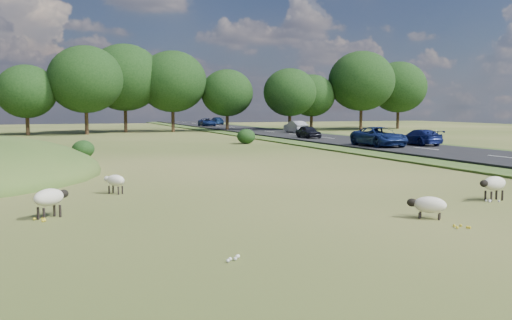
{
  "coord_description": "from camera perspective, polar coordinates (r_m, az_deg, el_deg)",
  "views": [
    {
      "loc": [
        -6.7,
        -19.66,
        3.34
      ],
      "look_at": [
        2.0,
        4.0,
        1.0
      ],
      "focal_mm": 40.0,
      "sensor_mm": 36.0,
      "label": 1
    }
  ],
  "objects": [
    {
      "name": "sheep_1",
      "position": [
        17.9,
        16.88,
        -4.3
      ],
      "size": [
        1.11,
        1.06,
        0.67
      ],
      "rotation": [
        0.0,
        0.0,
        2.4
      ],
      "color": "beige",
      "rests_on": "ground"
    },
    {
      "name": "treeline",
      "position": [
        75.38,
        -16.02,
        7.55
      ],
      "size": [
        96.28,
        14.66,
        11.7
      ],
      "color": "black",
      "rests_on": "ground"
    },
    {
      "name": "car_1",
      "position": [
        102.46,
        -3.98,
        3.93
      ],
      "size": [
        1.82,
        4.47,
        1.3
      ],
      "primitive_type": "imported",
      "rotation": [
        0.0,
        0.0,
        3.14
      ],
      "color": "navy",
      "rests_on": "road"
    },
    {
      "name": "car_5",
      "position": [
        46.35,
        12.2,
        2.3
      ],
      "size": [
        2.52,
        5.46,
        1.52
      ],
      "primitive_type": "imported",
      "color": "navy",
      "rests_on": "road"
    },
    {
      "name": "sheep_0",
      "position": [
        22.08,
        22.67,
        -2.2
      ],
      "size": [
        1.25,
        0.68,
        0.88
      ],
      "rotation": [
        0.0,
        0.0,
        3.29
      ],
      "color": "beige",
      "rests_on": "ground"
    },
    {
      "name": "ground",
      "position": [
        40.37,
        -10.56,
        0.47
      ],
      "size": [
        160.0,
        160.0,
        0.0
      ],
      "primitive_type": "plane",
      "color": "#324E18",
      "rests_on": "ground"
    },
    {
      "name": "sheep_3",
      "position": [
        18.28,
        -19.93,
        -3.55
      ],
      "size": [
        1.21,
        1.09,
        0.9
      ],
      "rotation": [
        0.0,
        0.0,
        0.69
      ],
      "color": "beige",
      "rests_on": "ground"
    },
    {
      "name": "road",
      "position": [
        56.48,
        8.07,
        1.99
      ],
      "size": [
        8.0,
        150.0,
        0.25
      ],
      "primitive_type": "cube",
      "color": "black",
      "rests_on": "ground"
    },
    {
      "name": "car_6",
      "position": [
        94.19,
        -4.93,
        3.79
      ],
      "size": [
        2.11,
        4.58,
        1.27
      ],
      "primitive_type": "imported",
      "color": "navy",
      "rests_on": "road"
    },
    {
      "name": "shrubs",
      "position": [
        47.21,
        -13.66,
        1.86
      ],
      "size": [
        28.15,
        13.63,
        1.37
      ],
      "color": "black",
      "rests_on": "ground"
    },
    {
      "name": "sheep_2",
      "position": [
        22.69,
        -13.93,
        -2.0
      ],
      "size": [
        0.89,
        1.0,
        0.74
      ],
      "rotation": [
        0.0,
        0.0,
        2.24
      ],
      "color": "beige",
      "rests_on": "ground"
    },
    {
      "name": "car_4",
      "position": [
        57.78,
        5.26,
        2.83
      ],
      "size": [
        1.47,
        3.64,
        1.24
      ],
      "primitive_type": "imported",
      "color": "black",
      "rests_on": "road"
    },
    {
      "name": "car_2",
      "position": [
        69.89,
        3.99,
        3.34
      ],
      "size": [
        1.51,
        4.32,
        1.42
      ],
      "primitive_type": "imported",
      "rotation": [
        0.0,
        0.0,
        3.14
      ],
      "color": "#9E9FA5",
      "rests_on": "road"
    },
    {
      "name": "car_0",
      "position": [
        48.45,
        16.04,
        2.21
      ],
      "size": [
        1.81,
        4.46,
        1.29
      ],
      "primitive_type": "imported",
      "rotation": [
        0.0,
        0.0,
        3.14
      ],
      "color": "navy",
      "rests_on": "road"
    }
  ]
}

